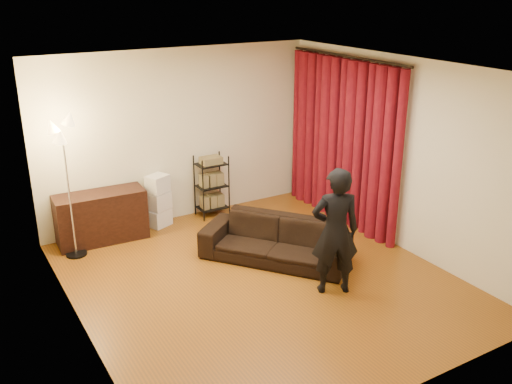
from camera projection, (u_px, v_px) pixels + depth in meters
floor at (261, 280)px, 7.35m from camera, size 5.00×5.00×0.00m
ceiling at (262, 68)px, 6.40m from camera, size 5.00×5.00×0.00m
wall_back at (179, 136)px, 8.89m from camera, size 5.00×0.00×5.00m
wall_front at (413, 265)px, 4.86m from camera, size 5.00×0.00×5.00m
wall_left at (73, 219)px, 5.80m from camera, size 0.00×5.00×5.00m
wall_right at (399, 154)px, 7.95m from camera, size 0.00×5.00×5.00m
curtain_rod at (347, 56)px, 8.38m from camera, size 0.04×2.65×0.04m
curtain at (342, 142)px, 8.83m from camera, size 0.22×2.65×2.55m
sofa at (275, 240)px, 7.80m from camera, size 1.85×2.06×0.58m
person at (335, 231)px, 6.83m from camera, size 0.69×0.59×1.61m
media_cabinet at (101, 217)px, 8.34m from camera, size 1.31×0.54×0.75m
storage_boxes at (159, 201)px, 8.84m from camera, size 0.41×0.38×0.83m
wire_shelf at (212, 186)px, 9.21m from camera, size 0.47×0.34×1.02m
floor_lamp at (69, 190)px, 7.68m from camera, size 0.45×0.45×1.95m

